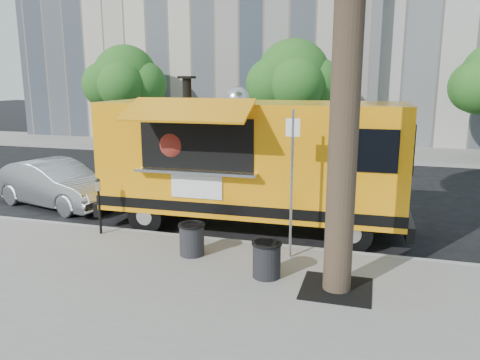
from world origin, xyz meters
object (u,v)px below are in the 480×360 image
object	(u,v)px
parking_meter	(99,199)
trash_bin_left	(267,258)
food_truck	(250,160)
far_tree_a	(126,78)
far_tree_b	(293,76)
sign_post	(292,176)
sedan	(56,184)
trash_bin_right	(192,238)

from	to	relation	value
parking_meter	trash_bin_left	xyz separation A→B (m)	(4.31, -1.29, -0.48)
parking_meter	food_truck	bearing A→B (deg)	29.71
far_tree_a	far_tree_b	xyz separation A→B (m)	(9.00, 0.40, 0.06)
far_tree_b	sign_post	distance (m)	14.61
food_truck	sedan	xyz separation A→B (m)	(-6.09, 0.43, -1.09)
parking_meter	trash_bin_right	world-z (taller)	parking_meter
far_tree_b	trash_bin_left	xyz separation A→B (m)	(2.31, -15.34, -3.33)
far_tree_b	parking_meter	bearing A→B (deg)	-98.10
sedan	food_truck	bearing A→B (deg)	-79.71
far_tree_a	food_truck	xyz separation A→B (m)	(10.16, -11.85, -2.01)
sign_post	trash_bin_left	world-z (taller)	sign_post
sedan	trash_bin_right	distance (m)	6.22
far_tree_b	sedan	bearing A→B (deg)	-112.65
parking_meter	trash_bin_left	bearing A→B (deg)	-16.68
far_tree_a	parking_meter	bearing A→B (deg)	-62.85
far_tree_a	sedan	bearing A→B (deg)	-70.39
far_tree_a	sedan	distance (m)	12.51
sign_post	food_truck	xyz separation A→B (m)	(-1.39, 2.00, -0.08)
trash_bin_left	parking_meter	bearing A→B (deg)	163.32
sign_post	sedan	world-z (taller)	sign_post
sign_post	parking_meter	size ratio (longest dim) A/B	2.25
sign_post	trash_bin_right	size ratio (longest dim) A/B	4.52
parking_meter	sedan	bearing A→B (deg)	142.71
far_tree_a	sedan	size ratio (longest dim) A/B	1.29
sedan	sign_post	bearing A→B (deg)	-93.68
food_truck	trash_bin_right	bearing A→B (deg)	-104.58
far_tree_b	trash_bin_right	xyz separation A→B (m)	(0.58, -14.70, -3.33)
trash_bin_right	parking_meter	bearing A→B (deg)	165.83
sign_post	trash_bin_right	world-z (taller)	sign_post
parking_meter	sedan	distance (m)	3.70
sign_post	sedan	bearing A→B (deg)	161.99
trash_bin_left	food_truck	bearing A→B (deg)	110.49
sign_post	food_truck	bearing A→B (deg)	124.80
far_tree_b	sign_post	xyz separation A→B (m)	(2.55, -14.25, -1.98)
parking_meter	food_truck	xyz separation A→B (m)	(3.16, 1.80, 0.79)
sedan	trash_bin_left	distance (m)	8.06
food_truck	trash_bin_right	distance (m)	2.82
far_tree_b	sign_post	bearing A→B (deg)	-79.85
far_tree_a	parking_meter	distance (m)	15.59
far_tree_a	trash_bin_right	world-z (taller)	far_tree_a
sedan	far_tree_a	bearing A→B (deg)	33.94
trash_bin_right	far_tree_a	bearing A→B (deg)	123.81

